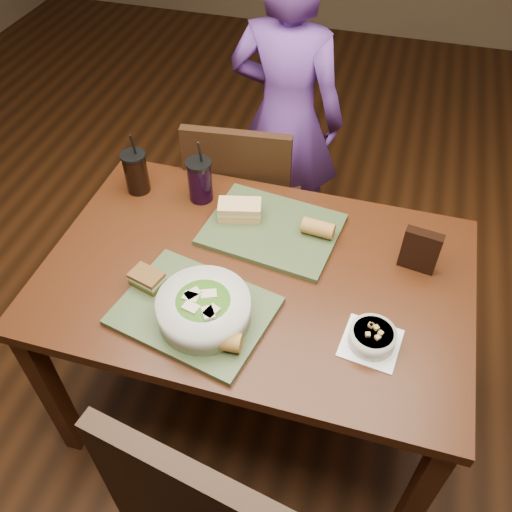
# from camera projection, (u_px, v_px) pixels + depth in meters

# --- Properties ---
(ground) EXTENTS (6.00, 6.00, 0.00)m
(ground) POSITION_uv_depth(u_px,v_px,m) (256.00, 395.00, 2.20)
(ground) COLOR #381C0B
(ground) RESTS_ON ground
(dining_table) EXTENTS (1.30, 0.85, 0.75)m
(dining_table) POSITION_uv_depth(u_px,v_px,m) (256.00, 291.00, 1.72)
(dining_table) COLOR #3D1C0C
(dining_table) RESTS_ON ground
(chair_far) EXTENTS (0.44, 0.44, 0.92)m
(chair_far) POSITION_uv_depth(u_px,v_px,m) (245.00, 204.00, 2.24)
(chair_far) COLOR black
(chair_far) RESTS_ON ground
(diner) EXTENTS (0.54, 0.38, 1.40)m
(diner) POSITION_uv_depth(u_px,v_px,m) (286.00, 118.00, 2.35)
(diner) COLOR #633490
(diner) RESTS_ON ground
(tray_near) EXTENTS (0.48, 0.40, 0.02)m
(tray_near) POSITION_uv_depth(u_px,v_px,m) (194.00, 311.00, 1.54)
(tray_near) COLOR #374626
(tray_near) RESTS_ON dining_table
(tray_far) EXTENTS (0.46, 0.37, 0.02)m
(tray_far) POSITION_uv_depth(u_px,v_px,m) (272.00, 229.00, 1.77)
(tray_far) COLOR #374626
(tray_far) RESTS_ON dining_table
(salad_bowl) EXTENTS (0.26, 0.26, 0.09)m
(salad_bowl) POSITION_uv_depth(u_px,v_px,m) (204.00, 308.00, 1.48)
(salad_bowl) COLOR silver
(salad_bowl) RESTS_ON tray_near
(soup_bowl) EXTENTS (0.17, 0.17, 0.06)m
(soup_bowl) POSITION_uv_depth(u_px,v_px,m) (372.00, 337.00, 1.45)
(soup_bowl) COLOR white
(soup_bowl) RESTS_ON dining_table
(sandwich_near) EXTENTS (0.11, 0.09, 0.04)m
(sandwich_near) POSITION_uv_depth(u_px,v_px,m) (147.00, 279.00, 1.58)
(sandwich_near) COLOR #593819
(sandwich_near) RESTS_ON tray_near
(sandwich_far) EXTENTS (0.15, 0.11, 0.06)m
(sandwich_far) POSITION_uv_depth(u_px,v_px,m) (240.00, 210.00, 1.79)
(sandwich_far) COLOR tan
(sandwich_far) RESTS_ON tray_far
(baguette_near) EXTENTS (0.11, 0.06, 0.05)m
(baguette_near) POSITION_uv_depth(u_px,v_px,m) (222.00, 340.00, 1.43)
(baguette_near) COLOR #AD7533
(baguette_near) RESTS_ON tray_near
(baguette_far) EXTENTS (0.11, 0.06, 0.05)m
(baguette_far) POSITION_uv_depth(u_px,v_px,m) (318.00, 228.00, 1.73)
(baguette_far) COLOR #AD7533
(baguette_far) RESTS_ON tray_far
(cup_cola) EXTENTS (0.09, 0.09, 0.24)m
(cup_cola) POSITION_uv_depth(u_px,v_px,m) (136.00, 172.00, 1.88)
(cup_cola) COLOR black
(cup_cola) RESTS_ON dining_table
(cup_berry) EXTENTS (0.09, 0.09, 0.24)m
(cup_berry) POSITION_uv_depth(u_px,v_px,m) (200.00, 180.00, 1.84)
(cup_berry) COLOR black
(cup_berry) RESTS_ON dining_table
(chip_bag) EXTENTS (0.11, 0.05, 0.14)m
(chip_bag) POSITION_uv_depth(u_px,v_px,m) (420.00, 251.00, 1.62)
(chip_bag) COLOR black
(chip_bag) RESTS_ON dining_table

